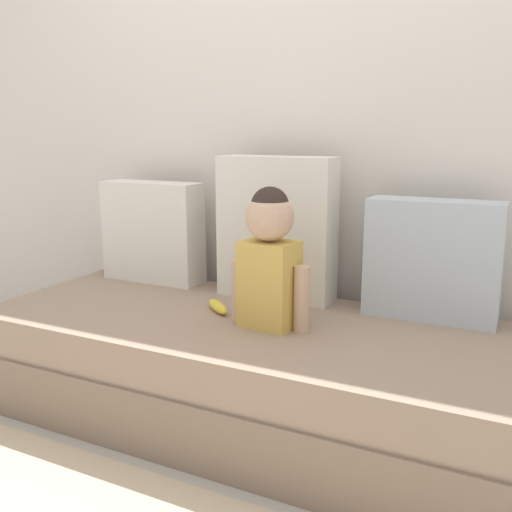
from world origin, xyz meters
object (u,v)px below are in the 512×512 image
object	(u,v)px
throw_pillow_right	(432,260)
toddler	(270,255)
banana	(218,307)
couch	(241,368)
throw_pillow_left	(153,232)
throw_pillow_center	(277,228)

from	to	relation	value
throw_pillow_right	toddler	world-z (taller)	toddler
toddler	banana	xyz separation A→B (m)	(-0.25, 0.06, -0.24)
couch	banana	bearing A→B (deg)	163.23
throw_pillow_left	throw_pillow_right	size ratio (longest dim) A/B	0.99
throw_pillow_center	banana	distance (m)	0.42
throw_pillow_right	toddler	size ratio (longest dim) A/B	0.96
throw_pillow_center	toddler	xyz separation A→B (m)	(0.13, -0.35, -0.03)
couch	throw_pillow_right	size ratio (longest dim) A/B	4.23
throw_pillow_right	toddler	bearing A→B (deg)	-145.09
couch	banana	distance (m)	0.25
throw_pillow_center	throw_pillow_right	distance (m)	0.64
throw_pillow_right	throw_pillow_center	bearing A→B (deg)	180.00
banana	throw_pillow_left	bearing A→B (deg)	150.47
throw_pillow_left	banana	xyz separation A→B (m)	(0.52, -0.29, -0.21)
couch	throw_pillow_left	xyz separation A→B (m)	(-0.64, 0.33, 0.43)
couch	throw_pillow_right	world-z (taller)	throw_pillow_right
throw_pillow_left	couch	bearing A→B (deg)	-27.32
throw_pillow_center	banana	bearing A→B (deg)	-112.19
throw_pillow_center	toddler	size ratio (longest dim) A/B	1.17
throw_pillow_center	banana	world-z (taller)	throw_pillow_center
throw_pillow_left	throw_pillow_right	xyz separation A→B (m)	(1.28, 0.00, -0.01)
couch	banana	xyz separation A→B (m)	(-0.12, 0.04, 0.22)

